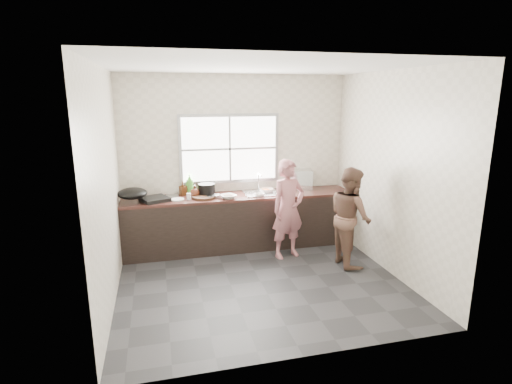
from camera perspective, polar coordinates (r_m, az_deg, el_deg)
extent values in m
cube|color=#2A2A2C|center=(5.36, 0.65, -12.71)|extent=(3.60, 3.20, 0.01)
cube|color=silver|center=(4.82, 0.74, 17.57)|extent=(3.60, 3.20, 0.01)
cube|color=beige|center=(6.45, -2.91, 4.48)|extent=(3.60, 0.01, 2.70)
cube|color=beige|center=(4.80, -20.66, 0.42)|extent=(0.01, 3.20, 2.70)
cube|color=beige|center=(5.64, 18.76, 2.44)|extent=(0.01, 3.20, 2.70)
cube|color=beige|center=(3.43, 7.48, -3.82)|extent=(3.60, 0.01, 2.70)
cube|color=black|center=(6.37, -2.27, -4.34)|extent=(3.60, 0.62, 0.82)
cube|color=#361B16|center=(6.25, -2.30, -0.58)|extent=(3.60, 0.64, 0.04)
cube|color=silver|center=(6.32, 0.80, -0.18)|extent=(0.55, 0.45, 0.02)
cylinder|color=silver|center=(6.48, 0.36, 1.48)|extent=(0.02, 0.02, 0.30)
cube|color=#9EA0A5|center=(6.39, -3.79, 6.19)|extent=(1.60, 0.05, 1.10)
cube|color=white|center=(6.37, -3.75, 6.16)|extent=(1.50, 0.01, 1.00)
imported|color=#AE686E|center=(5.93, 4.61, -2.89)|extent=(0.57, 0.45, 1.38)
imported|color=brown|center=(5.81, 13.32, -3.41)|extent=(0.54, 0.69, 1.41)
cylinder|color=#321F13|center=(6.09, -7.43, -0.72)|extent=(0.40, 0.40, 0.04)
cube|color=#AFB2B6|center=(6.06, -6.05, -0.49)|extent=(0.25, 0.20, 0.01)
imported|color=silver|center=(6.03, -3.98, -0.66)|extent=(0.31, 0.31, 0.06)
imported|color=silver|center=(6.37, 1.49, 0.13)|extent=(0.24, 0.24, 0.06)
imported|color=white|center=(6.15, 0.50, -0.32)|extent=(0.26, 0.26, 0.07)
cylinder|color=black|center=(6.22, -7.06, 0.33)|extent=(0.32, 0.32, 0.19)
cylinder|color=white|center=(6.05, -11.19, -1.04)|extent=(0.23, 0.23, 0.02)
imported|color=#459731|center=(6.33, -9.46, 1.15)|extent=(0.16, 0.16, 0.33)
imported|color=#442411|center=(6.30, -10.37, 0.42)|extent=(0.12, 0.12, 0.20)
imported|color=#4B2012|center=(6.16, -8.73, 0.06)|extent=(0.15, 0.15, 0.17)
cylinder|color=white|center=(6.03, -9.56, -0.63)|extent=(0.09, 0.09, 0.10)
cube|color=black|center=(6.06, -14.26, -1.00)|extent=(0.48, 0.48, 0.05)
ellipsoid|color=black|center=(6.02, -17.25, -0.20)|extent=(0.43, 0.43, 0.16)
cube|color=silver|center=(6.68, 6.18, 1.84)|extent=(0.49, 0.39, 0.32)
cylinder|color=silver|center=(6.13, -13.92, -1.02)|extent=(0.33, 0.33, 0.01)
cylinder|color=#A9ACAF|center=(6.29, -11.96, -0.56)|extent=(0.23, 0.23, 0.01)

